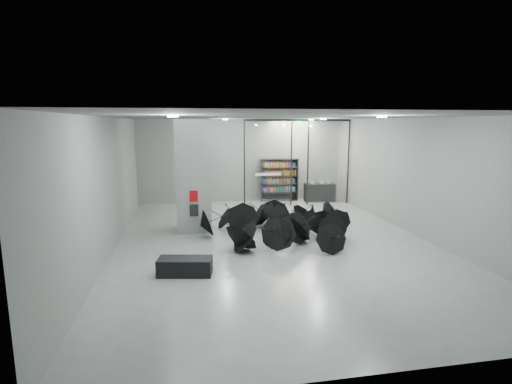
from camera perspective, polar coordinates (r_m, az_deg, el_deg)
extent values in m
plane|color=gray|center=(12.94, 2.53, -7.21)|extent=(14.00, 14.00, 0.00)
cube|color=slate|center=(12.37, 2.67, 10.79)|extent=(10.00, 14.00, 0.02)
cube|color=slate|center=(19.34, -2.08, 4.56)|extent=(10.00, 0.02, 4.00)
cube|color=slate|center=(6.05, 17.82, -8.03)|extent=(10.00, 0.02, 4.00)
cube|color=slate|center=(12.38, -20.57, 0.87)|extent=(0.02, 14.00, 4.00)
cube|color=slate|center=(14.46, 22.29, 1.99)|extent=(0.02, 14.00, 4.00)
cube|color=slate|center=(14.17, -9.16, 2.46)|extent=(1.20, 1.20, 4.00)
cube|color=#A50A07|center=(13.66, -9.02, -0.58)|extent=(0.28, 0.04, 0.38)
cube|color=black|center=(13.76, -8.97, -2.63)|extent=(0.30, 0.03, 0.42)
cube|color=#0CE533|center=(18.11, 6.33, 9.90)|extent=(0.30, 0.06, 0.15)
cube|color=silver|center=(18.05, 1.77, 4.17)|extent=(2.20, 0.02, 3.95)
cube|color=silver|center=(18.87, 10.43, 4.26)|extent=(2.00, 0.02, 3.95)
cube|color=black|center=(17.85, -1.70, 4.10)|extent=(0.06, 0.06, 4.00)
cube|color=black|center=(18.31, 5.14, 4.22)|extent=(0.06, 0.06, 4.00)
cube|color=black|center=(18.54, 7.53, 4.24)|extent=(0.06, 0.06, 4.00)
cube|color=black|center=(19.25, 13.22, 4.27)|extent=(0.06, 0.06, 4.00)
cube|color=black|center=(18.30, 6.16, 10.31)|extent=(5.00, 0.08, 0.10)
cube|color=black|center=(10.35, -10.25, -10.56)|extent=(1.44, 0.82, 0.44)
cube|color=black|center=(19.64, 9.19, -0.07)|extent=(1.53, 0.74, 0.89)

